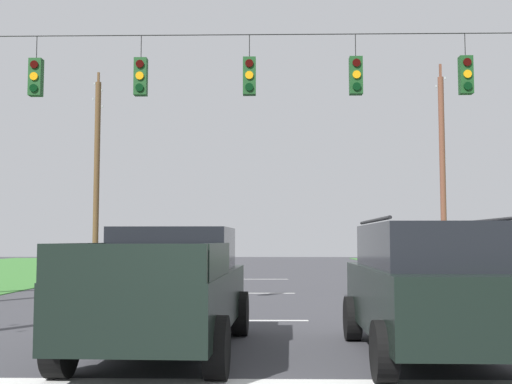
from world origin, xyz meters
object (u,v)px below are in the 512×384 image
(distant_car_oncoming, at_px, (140,258))
(utility_pole_far_right, at_px, (443,171))
(utility_pole_far_left, at_px, (97,171))
(overhead_signal_span, at_px, (249,143))
(pickup_truck, at_px, (168,289))
(suv_black, at_px, (431,286))

(distant_car_oncoming, bearing_deg, utility_pole_far_right, 3.66)
(utility_pole_far_right, height_order, utility_pole_far_left, utility_pole_far_right)
(overhead_signal_span, xyz_separation_m, pickup_truck, (-1.09, -5.55, -3.18))
(suv_black, relative_size, distant_car_oncoming, 1.11)
(pickup_truck, relative_size, suv_black, 1.13)
(overhead_signal_span, relative_size, pickup_truck, 3.33)
(overhead_signal_span, bearing_deg, distant_car_oncoming, 109.72)
(utility_pole_far_right, xyz_separation_m, utility_pole_far_left, (-19.11, 1.14, 0.14))
(suv_black, distance_m, utility_pole_far_right, 25.86)
(distant_car_oncoming, distance_m, utility_pole_far_right, 16.85)
(pickup_truck, height_order, distant_car_oncoming, pickup_truck)
(utility_pole_far_left, bearing_deg, overhead_signal_span, -64.84)
(suv_black, bearing_deg, distant_car_oncoming, 111.31)
(pickup_truck, relative_size, utility_pole_far_left, 0.48)
(pickup_truck, bearing_deg, utility_pole_far_left, 107.89)
(utility_pole_far_right, bearing_deg, pickup_truck, -114.62)
(overhead_signal_span, xyz_separation_m, suv_black, (2.91, -6.05, -3.09))
(pickup_truck, height_order, utility_pole_far_right, utility_pole_far_right)
(overhead_signal_span, bearing_deg, suv_black, -64.33)
(utility_pole_far_right, bearing_deg, utility_pole_far_left, 176.60)
(distant_car_oncoming, height_order, utility_pole_far_left, utility_pole_far_left)
(distant_car_oncoming, distance_m, utility_pole_far_left, 6.06)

